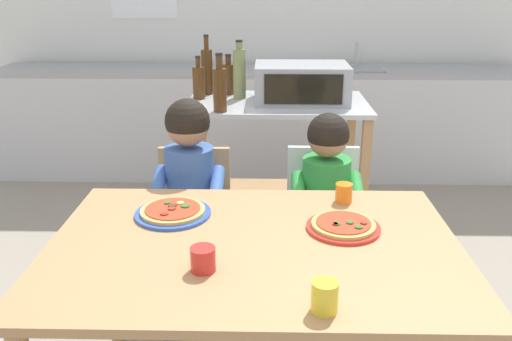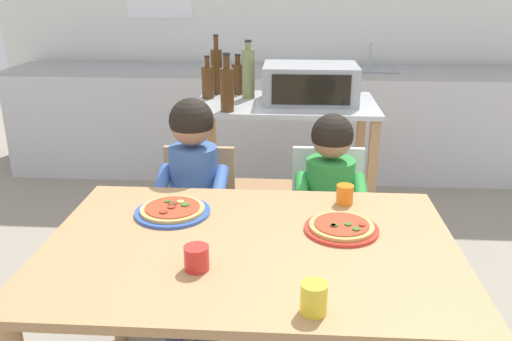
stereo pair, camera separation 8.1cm
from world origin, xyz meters
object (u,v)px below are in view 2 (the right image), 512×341
pizza_plate_red_rimmed (342,227)px  drinking_cup_red (197,258)px  pizza_plate_blue_rimmed (173,210)px  drinking_cup_yellow (314,298)px  bottle_tall_green_wine (217,70)px  dining_table (250,267)px  kitchen_island_cart (285,152)px  bottle_clear_vinegar (227,88)px  bottle_brown_beer (208,81)px  bottle_dark_olive_oil (238,78)px  dining_chair_left (198,220)px  bottle_slim_sauce (248,73)px  dining_chair_right (327,221)px  drinking_cup_orange (345,194)px  child_in_green_shirt (330,198)px  toaster_oven (310,83)px  child_in_blue_striped_shirt (192,187)px

pizza_plate_red_rimmed → drinking_cup_red: drinking_cup_red is taller
pizza_plate_blue_rimmed → drinking_cup_yellow: size_ratio=3.24×
bottle_tall_green_wine → dining_table: bottle_tall_green_wine is taller
kitchen_island_cart → bottle_clear_vinegar: bottle_clear_vinegar is taller
pizza_plate_blue_rimmed → drinking_cup_yellow: bearing=-49.7°
bottle_brown_beer → bottle_dark_olive_oil: size_ratio=1.03×
pizza_plate_red_rimmed → dining_chair_left: bearing=135.3°
bottle_tall_green_wine → bottle_clear_vinegar: bearing=-75.6°
bottle_tall_green_wine → bottle_slim_sauce: (0.20, -0.12, 0.01)m
pizza_plate_red_rimmed → drinking_cup_yellow: 0.51m
dining_chair_right → drinking_cup_orange: (0.03, -0.40, 0.31)m
bottle_clear_vinegar → drinking_cup_red: 1.37m
bottle_dark_olive_oil → dining_chair_left: bottle_dark_olive_oil is taller
kitchen_island_cart → bottle_tall_green_wine: size_ratio=2.91×
dining_chair_right → drinking_cup_red: bearing=-116.3°
bottle_clear_vinegar → dining_chair_left: (-0.10, -0.44, -0.56)m
dining_chair_right → child_in_green_shirt: 0.21m
toaster_oven → child_in_green_shirt: (0.08, -0.79, -0.37)m
kitchen_island_cart → drinking_cup_orange: kitchen_island_cart is taller
dining_table → dining_chair_right: size_ratio=1.71×
kitchen_island_cart → dining_chair_left: size_ratio=1.27×
child_in_green_shirt → drinking_cup_yellow: 1.03m
bottle_clear_vinegar → child_in_blue_striped_shirt: size_ratio=0.29×
drinking_cup_orange → drinking_cup_yellow: size_ratio=0.87×
child_in_blue_striped_shirt → child_in_green_shirt: (0.62, 0.02, -0.04)m
bottle_brown_beer → child_in_blue_striped_shirt: 0.92m
drinking_cup_red → drinking_cup_yellow: 0.40m
drinking_cup_orange → pizza_plate_blue_rimmed: bearing=-168.1°
dining_table → drinking_cup_red: drinking_cup_red is taller
pizza_plate_red_rimmed → drinking_cup_red: bearing=-147.8°
bottle_slim_sauce → bottle_brown_beer: bottle_slim_sauce is taller
toaster_oven → child_in_blue_striped_shirt: 1.03m
child_in_green_shirt → pizza_plate_blue_rimmed: 0.76m
pizza_plate_red_rimmed → drinking_cup_orange: (0.03, 0.24, 0.03)m
bottle_clear_vinegar → bottle_slim_sauce: bearing=75.5°
dining_table → child_in_green_shirt: bearing=63.8°
toaster_oven → dining_chair_left: (-0.54, -0.69, -0.54)m
dining_table → pizza_plate_blue_rimmed: (-0.31, 0.22, 0.11)m
toaster_oven → pizza_plate_red_rimmed: toaster_oven is taller
bottle_dark_olive_oil → bottle_tall_green_wine: bearing=-178.9°
toaster_oven → bottle_dark_olive_oil: 0.47m
dining_chair_right → child_in_blue_striped_shirt: size_ratio=0.76×
bottle_tall_green_wine → drinking_cup_orange: bottle_tall_green_wine is taller
bottle_clear_vinegar → bottle_slim_sauce: bottle_slim_sauce is taller
kitchen_island_cart → dining_chair_right: size_ratio=1.27×
child_in_blue_striped_shirt → pizza_plate_red_rimmed: 0.80m
bottle_dark_olive_oil → drinking_cup_yellow: size_ratio=2.74×
dining_table → dining_chair_left: dining_chair_left is taller
child_in_blue_striped_shirt → pizza_plate_red_rimmed: child_in_blue_striped_shirt is taller
drinking_cup_red → child_in_green_shirt: bearing=60.4°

